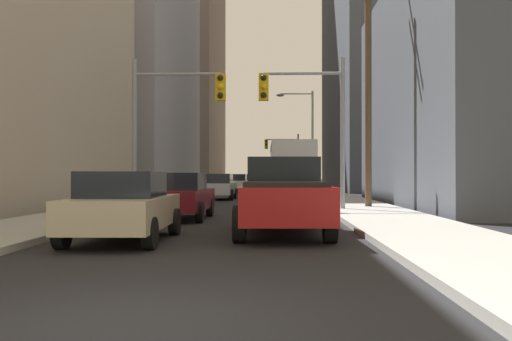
% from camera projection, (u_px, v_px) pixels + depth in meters
% --- Properties ---
extents(ground_plane, '(400.00, 400.00, 0.00)m').
position_uv_depth(ground_plane, '(125.00, 328.00, 5.33)').
color(ground_plane, black).
extents(sidewalk_left, '(3.08, 160.00, 0.15)m').
position_uv_depth(sidewalk_left, '(209.00, 189.00, 55.46)').
color(sidewalk_left, '#9E9E99').
rests_on(sidewalk_left, ground).
extents(sidewalk_right, '(3.08, 160.00, 0.15)m').
position_uv_depth(sidewalk_right, '(311.00, 189.00, 55.14)').
color(sidewalk_right, '#9E9E99').
rests_on(sidewalk_right, ground).
extents(city_bus, '(2.69, 11.54, 3.40)m').
position_uv_depth(city_bus, '(290.00, 168.00, 36.44)').
color(city_bus, silver).
rests_on(city_bus, ground).
extents(pickup_truck_red, '(2.20, 5.45, 1.90)m').
position_uv_depth(pickup_truck_red, '(283.00, 196.00, 13.82)').
color(pickup_truck_red, maroon).
rests_on(pickup_truck_red, ground).
extents(sedan_beige, '(1.95, 4.24, 1.52)m').
position_uv_depth(sedan_beige, '(124.00, 206.00, 12.18)').
color(sedan_beige, '#C6B793').
rests_on(sedan_beige, ground).
extents(sedan_maroon, '(1.95, 4.25, 1.52)m').
position_uv_depth(sedan_maroon, '(179.00, 196.00, 18.31)').
color(sedan_maroon, maroon).
rests_on(sedan_maroon, ground).
extents(sedan_silver, '(1.95, 4.24, 1.52)m').
position_uv_depth(sedan_silver, '(218.00, 186.00, 33.08)').
color(sedan_silver, '#B7BABF').
rests_on(sedan_silver, ground).
extents(sedan_white, '(1.95, 4.22, 1.52)m').
position_uv_depth(sedan_white, '(237.00, 183.00, 47.92)').
color(sedan_white, white).
rests_on(sedan_white, ground).
extents(sedan_grey, '(1.95, 4.24, 1.52)m').
position_uv_depth(sedan_grey, '(244.00, 182.00, 55.94)').
color(sedan_grey, slate).
rests_on(sedan_grey, ground).
extents(traffic_signal_near_left, '(3.68, 0.44, 6.00)m').
position_uv_depth(traffic_signal_near_left, '(174.00, 109.00, 21.99)').
color(traffic_signal_near_left, gray).
rests_on(traffic_signal_near_left, ground).
extents(traffic_signal_near_right, '(3.35, 0.44, 6.00)m').
position_uv_depth(traffic_signal_near_right, '(306.00, 109.00, 21.82)').
color(traffic_signal_near_right, gray).
rests_on(traffic_signal_near_right, ground).
extents(traffic_signal_far_right, '(3.83, 0.44, 6.00)m').
position_uv_depth(traffic_signal_far_right, '(283.00, 152.00, 62.50)').
color(traffic_signal_far_right, gray).
rests_on(traffic_signal_far_right, ground).
extents(utility_pole_right, '(2.20, 0.28, 10.25)m').
position_uv_depth(utility_pole_right, '(368.00, 80.00, 23.32)').
color(utility_pole_right, brown).
rests_on(utility_pole_right, ground).
extents(street_lamp_right, '(2.68, 0.32, 7.50)m').
position_uv_depth(street_lamp_right, '(306.00, 132.00, 40.43)').
color(street_lamp_right, gray).
rests_on(street_lamp_right, ground).
extents(building_left_mid_office, '(25.50, 25.00, 27.59)m').
position_uv_depth(building_left_mid_office, '(50.00, 46.00, 53.94)').
color(building_left_mid_office, '#93939E').
rests_on(building_left_mid_office, ground).
extents(building_right_mid_block, '(17.38, 24.93, 29.61)m').
position_uv_depth(building_right_mid_block, '(421.00, 39.00, 55.36)').
color(building_right_mid_block, '#4C515B').
rests_on(building_right_mid_block, ground).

